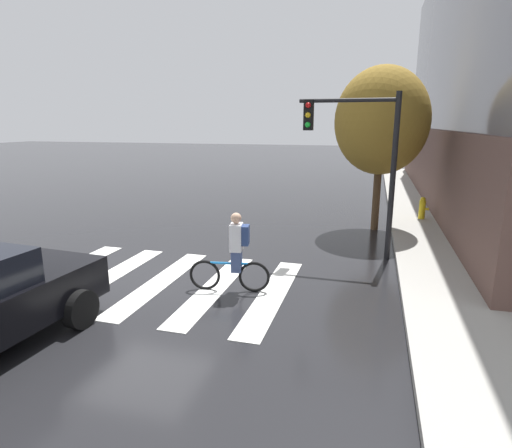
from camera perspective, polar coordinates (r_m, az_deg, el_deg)
The scene contains 6 objects.
ground_plane at distance 9.81m, azimuth -14.91°, elevation -7.45°, with size 120.00×120.00×0.00m, color black.
crosswalk_stripes at distance 9.63m, azimuth -12.94°, elevation -7.71°, with size 5.70×4.05×0.01m.
cyclist at distance 8.64m, azimuth -2.90°, elevation -3.95°, with size 1.70×0.39×1.69m.
traffic_light_near at distance 10.95m, azimuth 14.08°, elevation 10.14°, with size 2.47×0.28×4.20m.
fire_hydrant at distance 15.84m, azimuth 21.78°, elevation 2.03°, with size 0.33×0.22×0.78m.
street_tree_near at distance 14.06m, azimuth 16.79°, elevation 13.30°, with size 2.92×2.92×5.20m.
Camera 1 is at (4.80, -7.83, 3.45)m, focal length 29.26 mm.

